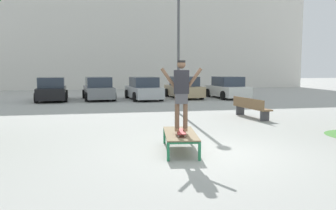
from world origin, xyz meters
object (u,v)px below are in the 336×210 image
skate_box (180,135)px  car_silver (143,89)px  car_grey (98,89)px  car_white (227,88)px  car_tan (184,88)px  car_black (52,90)px  skater (181,90)px  light_post (178,29)px  park_bench (251,107)px  skateboard (181,132)px

skate_box → car_silver: (0.99, 14.37, 0.28)m
car_grey → car_white: (8.79, -0.63, 0.00)m
car_silver → car_tan: size_ratio=1.01×
skate_box → car_black: size_ratio=0.46×
car_grey → car_white: same height
skater → car_white: (6.89, 14.60, -0.84)m
car_tan → light_post: bearing=-106.1°
skater → car_black: 15.88m
skater → park_bench: skater is taller
skater → car_grey: skater is taller
skate_box → car_grey: 15.11m
car_grey → park_bench: car_grey is taller
car_silver → light_post: (0.68, -7.13, 3.13)m
park_bench → car_tan: bearing=92.0°
car_grey → park_bench: (6.21, -9.90, -0.24)m
skateboard → skater: size_ratio=0.49×
skate_box → car_tan: size_ratio=0.46×
car_black → car_tan: 8.79m
skateboard → light_post: light_post is taller
car_tan → light_post: 8.72m
car_black → car_white: bearing=-2.4°
car_black → car_tan: bearing=1.3°
skate_box → car_silver: car_silver is taller
park_bench → skateboard: bearing=-129.0°
car_tan → car_black: bearing=-178.7°
skate_box → car_tan: bearing=75.4°
car_grey → car_black: bearing=-177.5°
car_silver → skater: bearing=-94.0°
skateboard → car_tan: 15.81m
car_silver → car_white: size_ratio=1.01×
skate_box → park_bench: 6.64m
car_tan → park_bench: 9.99m
skate_box → light_post: light_post is taller
car_black → skater: bearing=-72.2°
car_black → car_tan: (8.79, 0.20, 0.00)m
car_black → car_grey: size_ratio=0.99×
car_tan → car_silver: bearing=-166.8°
car_grey → park_bench: bearing=-57.9°
car_grey → car_silver: bearing=-11.8°
skateboard → light_post: 8.35m
car_grey → skate_box: bearing=-82.6°
skateboard → park_bench: bearing=51.0°
light_post → skate_box: bearing=-103.0°
car_grey → park_bench: size_ratio=1.79×
skater → car_tan: size_ratio=0.39×
skateboard → car_white: bearing=64.7°
skateboard → skater: (0.00, 0.00, 0.99)m
car_black → park_bench: bearing=-46.9°
skate_box → park_bench: (4.27, 5.08, 0.03)m
skateboard → car_black: car_black is taller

